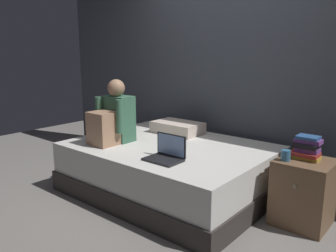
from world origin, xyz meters
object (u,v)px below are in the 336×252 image
at_px(bed, 169,169).
at_px(person_sitting, 113,119).
at_px(book_stack, 307,148).
at_px(mug, 286,155).
at_px(pillow, 178,128).
at_px(nightstand, 303,192).
at_px(laptop, 166,154).

height_order(bed, person_sitting, person_sitting).
relative_size(person_sitting, book_stack, 2.84).
bearing_deg(bed, book_stack, 10.92).
relative_size(bed, mug, 22.22).
distance_m(person_sitting, pillow, 0.82).
xyz_separation_m(person_sitting, mug, (1.69, 0.39, -0.15)).
height_order(pillow, mug, mug).
relative_size(nightstand, pillow, 1.01).
xyz_separation_m(laptop, book_stack, (0.99, 0.65, 0.09)).
height_order(person_sitting, pillow, person_sitting).
distance_m(book_stack, mug, 0.20).
xyz_separation_m(nightstand, pillow, (-1.55, 0.24, 0.30)).
bearing_deg(mug, book_stack, 54.05).
relative_size(bed, laptop, 6.25).
height_order(book_stack, mug, book_stack).
relative_size(person_sitting, mug, 7.28).
distance_m(person_sitting, mug, 1.74).
distance_m(pillow, book_stack, 1.55).
distance_m(bed, person_sitting, 0.78).
relative_size(nightstand, mug, 6.28).
height_order(bed, nightstand, nightstand).
bearing_deg(nightstand, pillow, 171.20).
bearing_deg(bed, person_sitting, -149.87).
xyz_separation_m(bed, laptop, (0.30, -0.40, 0.31)).
distance_m(pillow, mug, 1.46).
distance_m(nightstand, laptop, 1.21).
relative_size(nightstand, person_sitting, 0.86).
bearing_deg(laptop, mug, 29.27).
bearing_deg(book_stack, laptop, -146.78).
height_order(nightstand, laptop, laptop).
distance_m(person_sitting, book_stack, 1.88).
height_order(bed, book_stack, book_stack).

